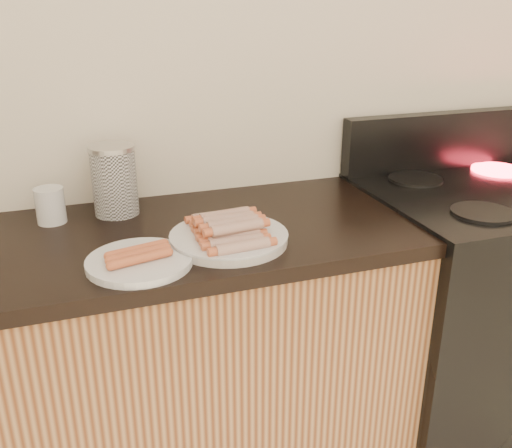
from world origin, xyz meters
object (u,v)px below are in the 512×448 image
object	(u,v)px
canister	(114,180)
mug	(50,205)
stove	(471,313)
side_plate	(139,262)
main_plate	(229,239)

from	to	relation	value
canister	mug	xyz separation A→B (m)	(-0.18, -0.01, -0.05)
mug	canister	bearing A→B (deg)	3.85
stove	side_plate	distance (m)	1.24
stove	mug	world-z (taller)	mug
stove	main_plate	world-z (taller)	main_plate
stove	canister	xyz separation A→B (m)	(-1.16, 0.20, 0.55)
main_plate	mug	bearing A→B (deg)	145.23
main_plate	mug	xyz separation A→B (m)	(-0.43, 0.30, 0.04)
main_plate	canister	bearing A→B (deg)	128.72
stove	canister	bearing A→B (deg)	170.02
side_plate	canister	world-z (taller)	canister
main_plate	canister	distance (m)	0.41
stove	side_plate	xyz separation A→B (m)	(-1.15, -0.17, 0.45)
main_plate	canister	world-z (taller)	canister
side_plate	mug	xyz separation A→B (m)	(-0.19, 0.36, 0.04)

